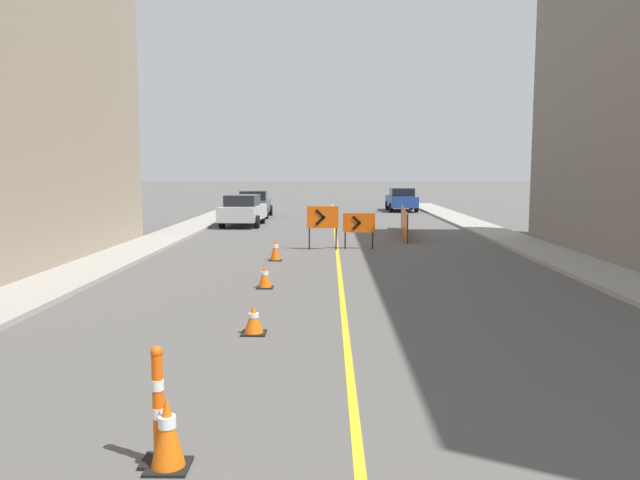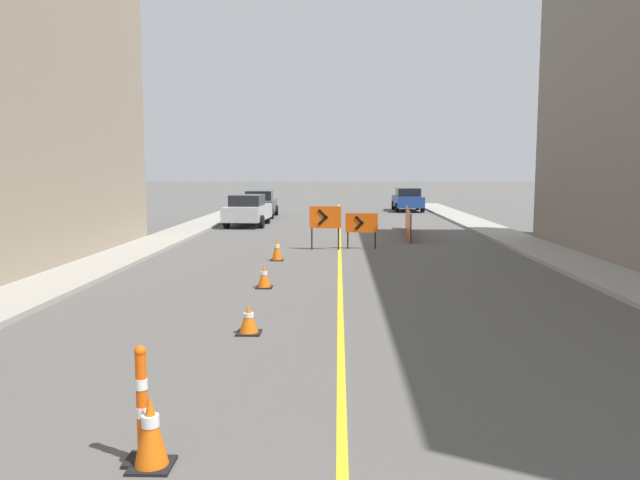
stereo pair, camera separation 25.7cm
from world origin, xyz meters
name	(u,v)px [view 1 (the left image)]	position (x,y,z in m)	size (l,w,h in m)	color
lane_stripe	(337,243)	(0.00, 26.83, 0.00)	(0.12, 53.66, 0.01)	gold
sidewalk_left	(156,241)	(-7.07, 26.83, 0.06)	(1.87, 53.66, 0.12)	#9E998E
sidewalk_right	(519,242)	(7.07, 26.83, 0.06)	(1.87, 53.66, 0.12)	#9E998E
traffic_cone_second	(167,432)	(-1.85, 8.44, 0.36)	(0.41, 0.41, 0.73)	black
traffic_cone_third	(254,320)	(-1.61, 13.38, 0.26)	(0.42, 0.42, 0.52)	black
traffic_cone_fourth	(265,277)	(-1.85, 17.62, 0.28)	(0.40, 0.40, 0.57)	black
traffic_cone_fifth	(275,249)	(-1.98, 22.18, 0.36)	(0.40, 0.40, 0.72)	black
delineator_post_front	(158,413)	(-1.96, 8.55, 0.51)	(0.35, 0.35, 1.18)	black
arrow_barricade_primary	(323,219)	(-0.52, 24.89, 1.10)	(1.13, 0.11, 1.56)	#EF560C
arrow_barricade_secondary	(359,224)	(0.79, 25.14, 0.91)	(1.16, 0.15, 1.30)	#EF560C
safety_mesh_fence	(404,222)	(3.00, 29.93, 0.57)	(0.56, 6.41, 1.15)	#EF560C
parked_car_curb_near	(243,210)	(-4.66, 34.25, 0.80)	(2.02, 4.39, 1.59)	#B7B7BC
parked_car_curb_mid	(254,204)	(-4.80, 40.20, 0.80)	(1.98, 4.37, 1.59)	#474C51
parked_car_curb_far	(401,199)	(4.72, 45.84, 0.80)	(1.93, 4.31, 1.59)	navy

